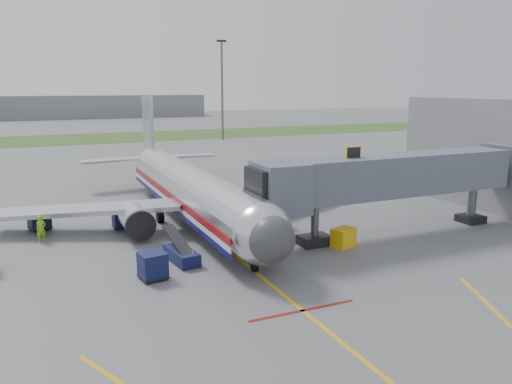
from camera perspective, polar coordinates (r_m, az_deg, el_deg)
name	(u,v)px	position (r m, az deg, el deg)	size (l,w,h in m)	color
ground	(269,283)	(29.15, 1.45, -10.33)	(400.00, 400.00, 0.00)	#565659
grass_strip	(92,138)	(115.45, -18.26, 5.85)	(300.00, 25.00, 0.01)	#2D4C1E
apron_markings	(340,341)	(23.33, 9.63, -16.48)	(21.52, 50.00, 0.01)	gold
airliner	(191,189)	(42.11, -7.49, 0.33)	(32.10, 35.67, 10.25)	silver
jet_bridge	(395,176)	(38.79, 15.60, 1.73)	(25.30, 4.00, 6.90)	slate
terminal	(503,150)	(54.32, 26.35, 4.31)	(10.00, 16.00, 10.00)	slate
light_mast_right	(222,88)	(105.88, -3.89, 11.76)	(2.00, 0.44, 20.40)	#595B60
distant_terminal	(36,107)	(194.46, -23.86, 8.85)	(120.00, 14.00, 8.00)	slate
baggage_cart_a	(153,266)	(30.01, -11.73, -8.25)	(1.69, 1.69, 1.60)	#0D163A
baggage_cart_b	(122,219)	(41.12, -15.09, -2.97)	(1.47, 1.47, 1.50)	#0D163A
baggage_cart_c	(39,219)	(42.81, -23.53, -2.87)	(1.86, 1.86, 1.64)	#0D163A
belt_loader	(181,254)	(32.69, -8.54, -7.06)	(1.69, 4.07, 1.93)	#0D163A
ground_power_cart	(343,237)	(35.77, 9.96, -5.14)	(1.93, 1.59, 1.32)	#EDAF0D
ramp_worker	(41,229)	(39.42, -23.35, -3.88)	(0.71, 0.46, 1.94)	#80C517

